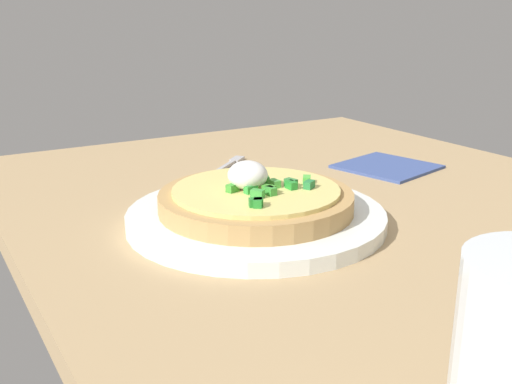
{
  "coord_description": "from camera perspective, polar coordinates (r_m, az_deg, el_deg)",
  "views": [
    {
      "loc": [
        43.52,
        -42.66,
        24.49
      ],
      "look_at": [
        -7.42,
        -12.29,
        6.12
      ],
      "focal_mm": 41.9,
      "sensor_mm": 36.0,
      "label": 1
    }
  ],
  "objects": [
    {
      "name": "plate",
      "position": [
        0.63,
        -0.0,
        -2.39
      ],
      "size": [
        27.18,
        27.18,
        1.5
      ],
      "primitive_type": "cylinder",
      "color": "white",
      "rests_on": "dining_table"
    },
    {
      "name": "fork",
      "position": [
        0.86,
        -2.62,
        2.62
      ],
      "size": [
        7.96,
        9.36,
        0.5
      ],
      "rotation": [
        0.0,
        0.0,
        2.26
      ],
      "color": "#B7B7BC",
      "rests_on": "dining_table"
    },
    {
      "name": "pizza",
      "position": [
        0.62,
        -0.02,
        -0.61
      ],
      "size": [
        20.36,
        20.36,
        5.36
      ],
      "color": "tan",
      "rests_on": "plate"
    },
    {
      "name": "dining_table",
      "position": [
        0.65,
        12.75,
        -4.06
      ],
      "size": [
        106.93,
        72.1,
        2.62
      ],
      "primitive_type": "cube",
      "color": "tan",
      "rests_on": "ground"
    },
    {
      "name": "napkin",
      "position": [
        0.87,
        12.4,
        2.38
      ],
      "size": [
        14.25,
        14.25,
        0.4
      ],
      "primitive_type": "cube",
      "rotation": [
        0.0,
        0.0,
        0.24
      ],
      "color": "#3A4E8A",
      "rests_on": "dining_table"
    }
  ]
}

